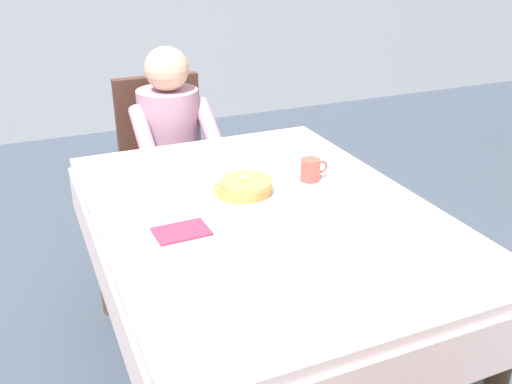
# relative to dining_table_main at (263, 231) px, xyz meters

# --- Properties ---
(ground_plane) EXTENTS (14.00, 14.00, 0.00)m
(ground_plane) POSITION_rel_dining_table_main_xyz_m (0.00, 0.00, -0.65)
(ground_plane) COLOR #3D4756
(dining_table_main) EXTENTS (1.12, 1.52, 0.74)m
(dining_table_main) POSITION_rel_dining_table_main_xyz_m (0.00, 0.00, 0.00)
(dining_table_main) COLOR silver
(dining_table_main) RESTS_ON ground
(chair_diner) EXTENTS (0.44, 0.45, 0.93)m
(chair_diner) POSITION_rel_dining_table_main_xyz_m (-0.04, 1.17, -0.12)
(chair_diner) COLOR #4C2D23
(chair_diner) RESTS_ON ground
(diner_person) EXTENTS (0.40, 0.43, 1.12)m
(diner_person) POSITION_rel_dining_table_main_xyz_m (-0.04, 1.01, 0.02)
(diner_person) COLOR #B2849E
(diner_person) RESTS_ON ground
(plate_breakfast) EXTENTS (0.28, 0.28, 0.02)m
(plate_breakfast) POSITION_rel_dining_table_main_xyz_m (-0.03, 0.11, 0.10)
(plate_breakfast) COLOR white
(plate_breakfast) RESTS_ON dining_table_main
(breakfast_stack) EXTENTS (0.21, 0.21, 0.06)m
(breakfast_stack) POSITION_rel_dining_table_main_xyz_m (-0.03, 0.11, 0.13)
(breakfast_stack) COLOR tan
(breakfast_stack) RESTS_ON plate_breakfast
(cup_coffee) EXTENTS (0.11, 0.08, 0.08)m
(cup_coffee) POSITION_rel_dining_table_main_xyz_m (0.26, 0.15, 0.13)
(cup_coffee) COLOR #B24C42
(cup_coffee) RESTS_ON dining_table_main
(syrup_pitcher) EXTENTS (0.08, 0.08, 0.07)m
(syrup_pitcher) POSITION_rel_dining_table_main_xyz_m (-0.25, 0.26, 0.13)
(syrup_pitcher) COLOR silver
(syrup_pitcher) RESTS_ON dining_table_main
(fork_left_of_plate) EXTENTS (0.03, 0.18, 0.00)m
(fork_left_of_plate) POSITION_rel_dining_table_main_xyz_m (-0.22, 0.09, 0.09)
(fork_left_of_plate) COLOR silver
(fork_left_of_plate) RESTS_ON dining_table_main
(knife_right_of_plate) EXTENTS (0.03, 0.20, 0.00)m
(knife_right_of_plate) POSITION_rel_dining_table_main_xyz_m (0.16, 0.09, 0.09)
(knife_right_of_plate) COLOR silver
(knife_right_of_plate) RESTS_ON dining_table_main
(spoon_near_edge) EXTENTS (0.15, 0.04, 0.00)m
(spoon_near_edge) POSITION_rel_dining_table_main_xyz_m (-0.04, -0.18, 0.09)
(spoon_near_edge) COLOR silver
(spoon_near_edge) RESTS_ON dining_table_main
(napkin_folded) EXTENTS (0.17, 0.13, 0.01)m
(napkin_folded) POSITION_rel_dining_table_main_xyz_m (-0.31, -0.05, 0.09)
(napkin_folded) COLOR #8C2D4C
(napkin_folded) RESTS_ON dining_table_main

